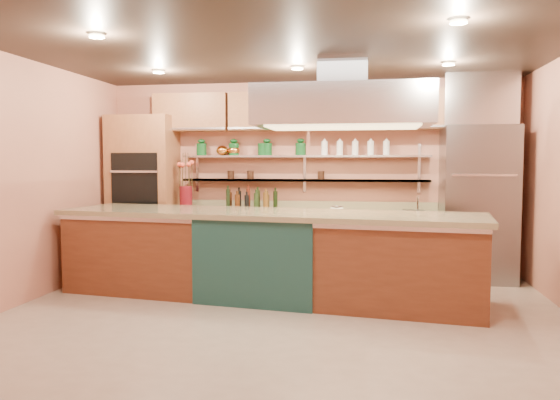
% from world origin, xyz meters
% --- Properties ---
extents(floor, '(6.00, 5.00, 0.02)m').
position_xyz_m(floor, '(0.00, 0.00, -0.01)').
color(floor, tan).
rests_on(floor, ground).
extents(ceiling, '(6.00, 5.00, 0.02)m').
position_xyz_m(ceiling, '(0.00, 0.00, 2.80)').
color(ceiling, black).
rests_on(ceiling, wall_back).
extents(wall_back, '(6.00, 0.04, 2.80)m').
position_xyz_m(wall_back, '(0.00, 2.50, 1.40)').
color(wall_back, '#BC7358').
rests_on(wall_back, floor).
extents(wall_front, '(6.00, 0.04, 2.80)m').
position_xyz_m(wall_front, '(0.00, -2.50, 1.40)').
color(wall_front, '#BC7358').
rests_on(wall_front, floor).
extents(wall_left, '(0.04, 5.00, 2.80)m').
position_xyz_m(wall_left, '(-3.00, 0.00, 1.40)').
color(wall_left, '#BC7358').
rests_on(wall_left, floor).
extents(oven_stack, '(0.95, 0.64, 2.30)m').
position_xyz_m(oven_stack, '(-2.45, 2.18, 1.15)').
color(oven_stack, '#985B37').
rests_on(oven_stack, floor).
extents(refrigerator, '(0.95, 0.72, 2.10)m').
position_xyz_m(refrigerator, '(2.35, 2.14, 1.05)').
color(refrigerator, slate).
rests_on(refrigerator, floor).
extents(back_counter, '(3.84, 0.64, 0.93)m').
position_xyz_m(back_counter, '(-0.05, 2.20, 0.47)').
color(back_counter, tan).
rests_on(back_counter, floor).
extents(wall_shelf_lower, '(3.60, 0.26, 0.03)m').
position_xyz_m(wall_shelf_lower, '(-0.05, 2.37, 1.35)').
color(wall_shelf_lower, silver).
rests_on(wall_shelf_lower, wall_back).
extents(wall_shelf_upper, '(3.60, 0.26, 0.03)m').
position_xyz_m(wall_shelf_upper, '(-0.05, 2.37, 1.70)').
color(wall_shelf_upper, silver).
rests_on(wall_shelf_upper, wall_back).
extents(upper_cabinets, '(4.60, 0.36, 0.55)m').
position_xyz_m(upper_cabinets, '(0.00, 2.32, 2.35)').
color(upper_cabinets, '#985B37').
rests_on(upper_cabinets, wall_back).
extents(range_hood, '(2.00, 1.00, 0.45)m').
position_xyz_m(range_hood, '(0.58, 0.77, 2.25)').
color(range_hood, silver).
rests_on(range_hood, ceiling).
extents(ceiling_downlights, '(4.00, 2.80, 0.02)m').
position_xyz_m(ceiling_downlights, '(0.00, 0.20, 2.77)').
color(ceiling_downlights, '#FFE5A5').
rests_on(ceiling_downlights, ceiling).
extents(island, '(5.05, 1.72, 1.03)m').
position_xyz_m(island, '(-0.32, 0.77, 0.52)').
color(island, brown).
rests_on(island, floor).
extents(flower_vase, '(0.22, 0.22, 0.33)m').
position_xyz_m(flower_vase, '(-1.78, 2.15, 1.10)').
color(flower_vase, '#5E0E15').
rests_on(flower_vase, back_counter).
extents(oil_bottle_cluster, '(0.85, 0.36, 0.26)m').
position_xyz_m(oil_bottle_cluster, '(-0.78, 2.15, 1.06)').
color(oil_bottle_cluster, black).
rests_on(oil_bottle_cluster, back_counter).
extents(kitchen_scale, '(0.21, 0.18, 0.09)m').
position_xyz_m(kitchen_scale, '(0.45, 2.15, 0.98)').
color(kitchen_scale, white).
rests_on(kitchen_scale, back_counter).
extents(bar_faucet, '(0.04, 0.04, 0.21)m').
position_xyz_m(bar_faucet, '(1.57, 2.25, 1.04)').
color(bar_faucet, white).
rests_on(bar_faucet, back_counter).
extents(copper_kettle, '(0.19, 0.19, 0.15)m').
position_xyz_m(copper_kettle, '(-1.28, 2.37, 1.79)').
color(copper_kettle, orange).
rests_on(copper_kettle, wall_shelf_upper).
extents(green_canister, '(0.19, 0.19, 0.18)m').
position_xyz_m(green_canister, '(-0.66, 2.37, 1.80)').
color(green_canister, '#0D3F18').
rests_on(green_canister, wall_shelf_upper).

